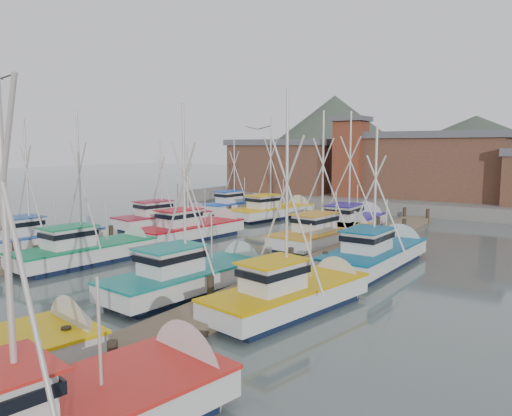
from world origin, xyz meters
The scene contains 21 objects.
ground centered at (0.00, 0.00, 0.00)m, with size 260.00×260.00×0.00m, color #495753.
dock_left centered at (-7.00, 4.04, 0.21)m, with size 2.30×46.00×1.50m.
dock_right centered at (7.00, 4.04, 0.21)m, with size 2.30×46.00×1.50m.
quay centered at (0.00, 37.00, 0.60)m, with size 44.00×16.00×1.20m, color slate.
shed_left centered at (-11.00, 35.00, 4.34)m, with size 12.72×8.48×6.20m.
shed_center centered at (6.00, 37.00, 4.69)m, with size 14.84×9.54×6.90m.
lookout_tower centered at (-2.00, 33.00, 5.55)m, with size 3.60×3.60×8.50m.
distant_hills centered at (-12.76, 122.59, 0.00)m, with size 175.00×140.00×42.00m.
boat_4 centered at (-4.24, 0.39, 0.68)m, with size 3.63×8.83×9.16m.
boat_5 centered at (4.23, -0.72, 0.68)m, with size 3.79×9.14×9.16m.
boat_6 centered at (-9.92, 1.01, 0.68)m, with size 3.88×9.51×9.03m.
boat_7 centered at (9.38, -0.74, 0.68)m, with size 4.07×8.50×9.33m.
boat_8 centered at (-4.15, 9.37, 0.68)m, with size 3.72×9.37×7.53m.
boat_9 centered at (4.67, 12.62, 0.68)m, with size 4.04×9.81×9.72m.
boat_10 centered at (-9.39, 12.30, 0.68)m, with size 4.26×9.05×7.87m.
boat_11 centered at (9.64, 8.43, 0.68)m, with size 3.50×9.49×8.39m.
boat_12 centered at (-4.52, 21.42, 0.69)m, with size 4.67×9.81×10.19m.
boat_13 centered at (4.13, 18.39, 0.68)m, with size 4.06×9.93×10.07m.
boat_14 centered at (-9.69, 22.87, 0.68)m, with size 3.51×8.52×8.23m.
gull_near centered at (-3.27, -5.00, 9.57)m, with size 1.55×0.65×0.24m.
gull_far centered at (4.53, 4.01, 7.49)m, with size 1.54×0.61×0.24m.
Camera 1 is at (18.47, -18.00, 6.53)m, focal length 35.00 mm.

